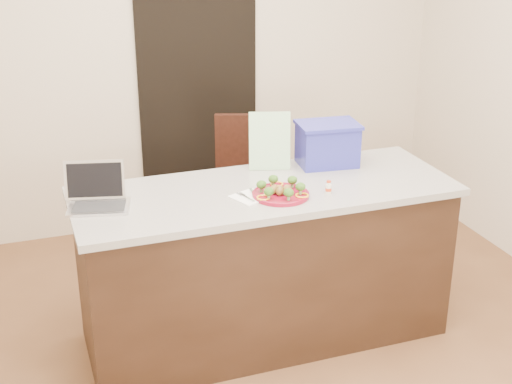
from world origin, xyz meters
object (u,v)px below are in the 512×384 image
object	(u,v)px
island	(265,264)
yogurt_bottle	(328,188)
blue_box	(327,144)
chair	(254,182)
laptop	(97,194)
plate	(281,194)
napkin	(250,197)

from	to	relation	value
island	yogurt_bottle	xyz separation A→B (m)	(0.29, -0.18, 0.49)
blue_box	chair	size ratio (longest dim) A/B	0.36
chair	island	bearing A→B (deg)	-86.19
laptop	plate	bearing A→B (deg)	1.24
plate	chair	bearing A→B (deg)	78.18
blue_box	chair	bearing A→B (deg)	113.65
plate	napkin	distance (m)	0.16
island	plate	bearing A→B (deg)	-75.27
blue_box	chair	xyz separation A→B (m)	(-0.21, 0.68, -0.46)
napkin	laptop	distance (m)	0.78
napkin	blue_box	distance (m)	0.68
yogurt_bottle	blue_box	bearing A→B (deg)	66.45
laptop	yogurt_bottle	bearing A→B (deg)	1.72
blue_box	island	bearing A→B (deg)	-147.58
plate	yogurt_bottle	bearing A→B (deg)	-10.35
plate	blue_box	bearing A→B (deg)	40.22
yogurt_bottle	plate	bearing A→B (deg)	169.65
napkin	laptop	size ratio (longest dim) A/B	0.49
island	blue_box	world-z (taller)	blue_box
yogurt_bottle	chair	size ratio (longest dim) A/B	0.07
plate	blue_box	size ratio (longest dim) A/B	0.80
island	plate	xyz separation A→B (m)	(0.04, -0.13, 0.47)
yogurt_bottle	blue_box	size ratio (longest dim) A/B	0.19
napkin	yogurt_bottle	xyz separation A→B (m)	(0.41, -0.08, 0.03)
plate	blue_box	xyz separation A→B (m)	(0.43, 0.36, 0.11)
blue_box	laptop	bearing A→B (deg)	-167.05
island	plate	world-z (taller)	plate
yogurt_bottle	chair	world-z (taller)	chair
island	plate	size ratio (longest dim) A/B	6.89
blue_box	napkin	bearing A→B (deg)	-144.41
island	napkin	distance (m)	0.49
plate	laptop	size ratio (longest dim) A/B	0.87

